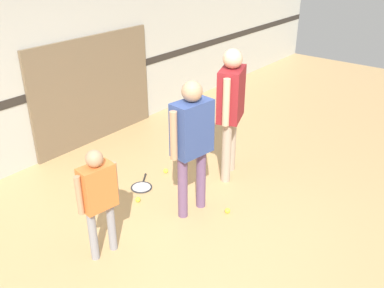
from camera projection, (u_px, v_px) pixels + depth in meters
The scene contains 10 objects.
ground_plane at pixel (198, 225), 4.99m from camera, with size 16.00×16.00×0.00m, color tan.
wall_back at pixel (38, 52), 5.86m from camera, with size 16.00×0.07×3.20m.
wall_panel at pixel (94, 90), 6.74m from camera, with size 2.30×0.05×1.69m.
person_instructor at pixel (192, 135), 4.80m from camera, with size 0.63×0.31×1.66m.
person_student_left at pixel (98, 193), 4.22m from camera, with size 0.46×0.23×1.23m.
person_student_right at pixel (231, 101), 5.55m from camera, with size 0.64×0.44×1.79m.
racket_spare_on_floor at pixel (142, 187), 5.73m from camera, with size 0.49×0.41×0.03m.
tennis_ball_near_instructor at pixel (227, 211), 5.20m from camera, with size 0.07×0.07×0.07m, color #CCE038.
tennis_ball_by_spare_racket at pixel (138, 199), 5.41m from camera, with size 0.07×0.07×0.07m, color #CCE038.
tennis_ball_stray_left at pixel (166, 171), 6.07m from camera, with size 0.07×0.07×0.07m, color #CCE038.
Camera 1 is at (-3.20, -2.49, 3.06)m, focal length 40.00 mm.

